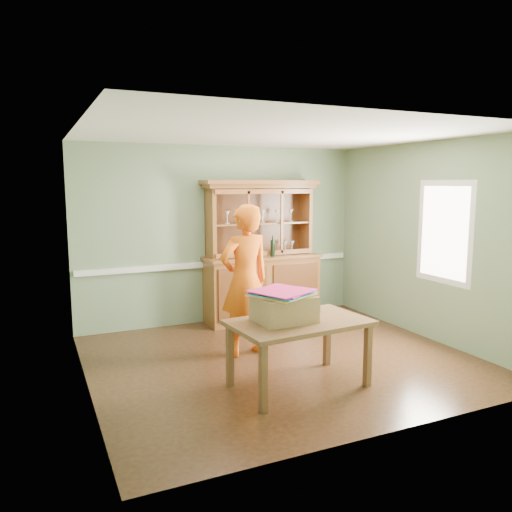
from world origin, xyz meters
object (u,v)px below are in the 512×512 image
dining_table (299,328)px  cardboard_box (284,308)px  china_hutch (261,272)px  person (245,280)px

dining_table → cardboard_box: cardboard_box is taller
china_hutch → person: (-0.87, -1.38, 0.18)m
cardboard_box → person: bearing=88.2°
china_hutch → dining_table: bearing=-106.4°
dining_table → cardboard_box: bearing=159.1°
dining_table → person: (-0.12, 1.16, 0.31)m
cardboard_box → person: 1.12m
china_hutch → person: size_ratio=1.16×
dining_table → cardboard_box: size_ratio=2.56×
cardboard_box → dining_table: bearing=-16.2°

